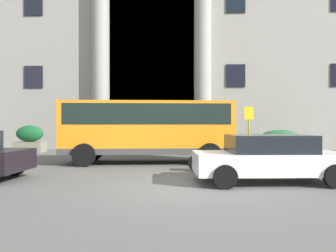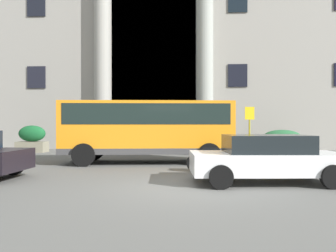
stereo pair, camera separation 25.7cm
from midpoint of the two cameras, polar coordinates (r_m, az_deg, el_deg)
ground_plane at (r=8.87m, az=2.25°, el=-10.80°), size 80.00×64.00×0.12m
office_building_facade at (r=27.71m, az=2.40°, el=19.53°), size 41.10×9.79×21.52m
orange_minibus at (r=14.29m, az=-3.95°, el=-0.03°), size 7.22×3.09×2.59m
bus_stop_sign at (r=16.45m, az=13.09°, el=-0.08°), size 0.44×0.08×2.46m
hedge_planter_west at (r=20.11m, az=18.11°, el=-2.56°), size 2.13×0.99×1.32m
hedge_planter_entrance_right at (r=21.20m, az=-22.70°, el=-2.10°), size 1.66×0.90×1.56m
hedge_planter_east at (r=19.51m, az=0.42°, el=-2.78°), size 2.04×0.85×1.21m
parked_sedan_far at (r=9.88m, az=16.05°, el=-5.23°), size 4.30×2.22×1.35m
motorcycle_far_end at (r=11.78m, az=7.50°, el=-5.48°), size 2.03×0.55×0.89m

